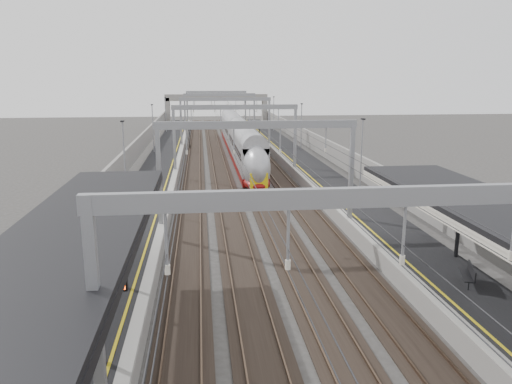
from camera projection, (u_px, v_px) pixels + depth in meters
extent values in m
cube|color=black|center=(161.00, 169.00, 54.68)|extent=(4.00, 120.00, 1.00)
cube|color=black|center=(304.00, 166.00, 56.40)|extent=(4.00, 120.00, 1.00)
cube|color=black|center=(193.00, 173.00, 55.16)|extent=(2.40, 140.00, 0.08)
cube|color=brown|center=(187.00, 172.00, 55.06)|extent=(0.07, 140.00, 0.14)
cube|color=brown|center=(200.00, 172.00, 55.21)|extent=(0.07, 140.00, 0.14)
cube|color=black|center=(220.00, 172.00, 55.48)|extent=(2.40, 140.00, 0.08)
cube|color=brown|center=(214.00, 171.00, 55.38)|extent=(0.07, 140.00, 0.14)
cube|color=brown|center=(227.00, 171.00, 55.54)|extent=(0.07, 140.00, 0.14)
cube|color=black|center=(247.00, 172.00, 55.80)|extent=(2.40, 140.00, 0.08)
cube|color=brown|center=(241.00, 171.00, 55.71)|extent=(0.07, 140.00, 0.14)
cube|color=brown|center=(254.00, 171.00, 55.86)|extent=(0.07, 140.00, 0.14)
cube|color=black|center=(274.00, 171.00, 56.13)|extent=(2.40, 140.00, 0.08)
cube|color=brown|center=(267.00, 170.00, 56.03)|extent=(0.07, 140.00, 0.14)
cube|color=brown|center=(280.00, 170.00, 56.19)|extent=(0.07, 140.00, 0.14)
cube|color=gray|center=(96.00, 324.00, 12.35)|extent=(0.28, 0.28, 6.60)
cube|color=gray|center=(348.00, 198.00, 12.35)|extent=(13.00, 0.25, 0.50)
cube|color=gray|center=(159.00, 174.00, 31.73)|extent=(0.28, 0.28, 6.60)
cube|color=gray|center=(351.00, 170.00, 33.09)|extent=(0.28, 0.28, 6.60)
cube|color=gray|center=(257.00, 125.00, 31.73)|extent=(13.00, 0.25, 0.50)
cube|color=gray|center=(174.00, 138.00, 51.11)|extent=(0.28, 0.28, 6.60)
cube|color=gray|center=(295.00, 136.00, 52.47)|extent=(0.28, 0.28, 6.60)
cube|color=gray|center=(235.00, 107.00, 51.11)|extent=(13.00, 0.25, 0.50)
cube|color=gray|center=(181.00, 121.00, 70.48)|extent=(0.28, 0.28, 6.60)
cube|color=gray|center=(269.00, 120.00, 71.85)|extent=(0.28, 0.28, 6.60)
cube|color=gray|center=(225.00, 99.00, 70.49)|extent=(13.00, 0.25, 0.50)
cube|color=gray|center=(185.00, 112.00, 89.86)|extent=(0.28, 0.28, 6.60)
cube|color=gray|center=(254.00, 112.00, 91.22)|extent=(0.28, 0.28, 6.60)
cube|color=gray|center=(220.00, 95.00, 89.86)|extent=(13.00, 0.25, 0.50)
cube|color=gray|center=(187.00, 107.00, 107.30)|extent=(0.28, 0.28, 6.60)
cube|color=gray|center=(245.00, 106.00, 108.66)|extent=(0.28, 0.28, 6.60)
cube|color=gray|center=(216.00, 92.00, 107.30)|extent=(13.00, 0.25, 0.50)
cylinder|color=#262628|center=(193.00, 119.00, 58.78)|extent=(0.03, 140.00, 0.03)
cylinder|color=#262628|center=(218.00, 119.00, 59.11)|extent=(0.03, 140.00, 0.03)
cylinder|color=#262628|center=(243.00, 119.00, 59.43)|extent=(0.03, 140.00, 0.03)
cylinder|color=#262628|center=(268.00, 119.00, 59.76)|extent=(0.03, 140.00, 0.03)
cube|color=black|center=(34.00, 280.00, 12.95)|extent=(4.40, 30.00, 0.24)
cylinder|color=black|center=(75.00, 233.00, 23.90)|extent=(0.20, 0.20, 4.00)
cube|color=black|center=(99.00, 283.00, 14.20)|extent=(1.60, 0.15, 0.55)
cube|color=#EB3504|center=(98.00, 284.00, 14.12)|extent=(1.50, 0.02, 0.42)
cylinder|color=black|center=(459.00, 220.00, 26.00)|extent=(0.20, 0.20, 4.00)
cube|color=gray|center=(216.00, 97.00, 107.56)|extent=(22.00, 2.20, 1.40)
cube|color=gray|center=(168.00, 112.00, 107.11)|extent=(1.00, 2.20, 6.20)
cube|color=gray|center=(264.00, 112.00, 109.38)|extent=(1.00, 2.20, 6.20)
cube|color=gray|center=(131.00, 160.00, 54.08)|extent=(0.30, 120.00, 3.20)
cube|color=gray|center=(332.00, 156.00, 56.51)|extent=(0.30, 120.00, 3.20)
cube|color=maroon|center=(246.00, 164.00, 57.62)|extent=(2.58, 22.01, 0.77)
cube|color=gray|center=(246.00, 148.00, 57.22)|extent=(2.58, 22.01, 2.87)
cube|color=black|center=(253.00, 180.00, 50.23)|extent=(1.91, 2.30, 0.48)
cube|color=maroon|center=(233.00, 140.00, 79.32)|extent=(2.58, 22.01, 0.77)
cube|color=gray|center=(233.00, 129.00, 78.92)|extent=(2.58, 22.01, 2.87)
cube|color=black|center=(236.00, 149.00, 71.93)|extent=(1.91, 2.30, 0.48)
ellipsoid|color=gray|center=(256.00, 168.00, 46.44)|extent=(2.58, 4.98, 4.02)
cube|color=yellow|center=(259.00, 181.00, 44.63)|extent=(1.63, 0.12, 1.44)
cube|color=black|center=(258.00, 164.00, 44.73)|extent=(1.53, 0.56, 0.90)
cube|color=black|center=(466.00, 275.00, 22.82)|extent=(1.00, 1.80, 0.06)
cube|color=black|center=(472.00, 271.00, 22.72)|extent=(0.64, 1.67, 0.49)
cylinder|color=black|center=(469.00, 286.00, 22.23)|extent=(0.06, 0.06, 0.41)
cylinder|color=black|center=(463.00, 274.00, 23.52)|extent=(0.06, 0.06, 0.41)
cylinder|color=black|center=(190.00, 139.00, 73.57)|extent=(0.12, 0.12, 3.00)
cube|color=black|center=(189.00, 128.00, 73.21)|extent=(0.32, 0.22, 0.75)
sphere|color=red|center=(189.00, 127.00, 73.05)|extent=(0.16, 0.16, 0.16)
cylinder|color=black|center=(248.00, 140.00, 72.28)|extent=(0.12, 0.12, 3.00)
cube|color=black|center=(248.00, 129.00, 71.92)|extent=(0.32, 0.22, 0.75)
sphere|color=#0CE526|center=(248.00, 128.00, 71.76)|extent=(0.16, 0.16, 0.16)
cylinder|color=black|center=(259.00, 136.00, 76.84)|extent=(0.12, 0.12, 3.00)
cube|color=black|center=(259.00, 126.00, 76.48)|extent=(0.32, 0.22, 0.75)
sphere|color=red|center=(259.00, 125.00, 76.32)|extent=(0.16, 0.16, 0.16)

